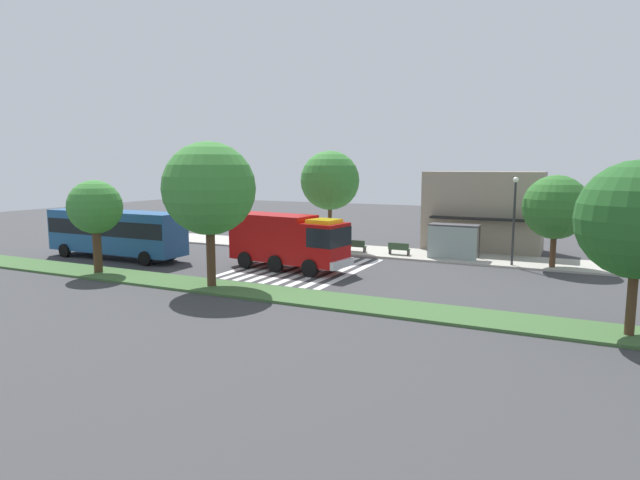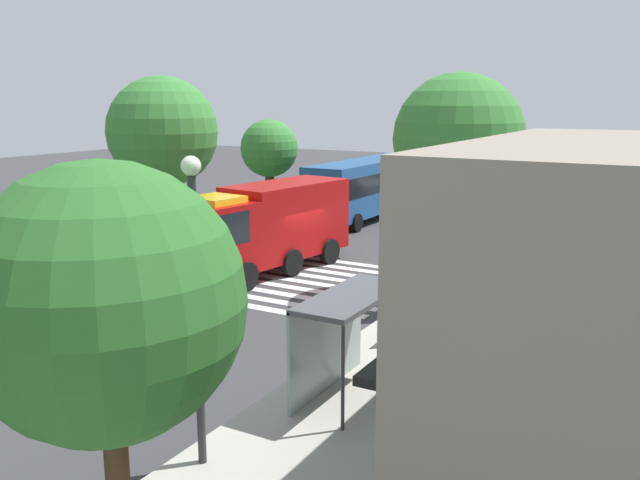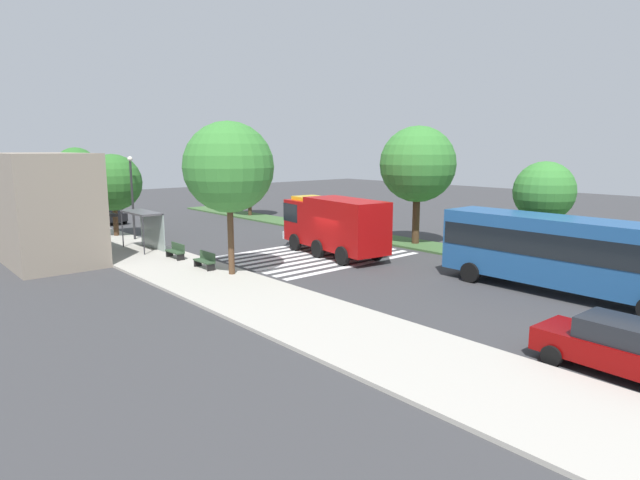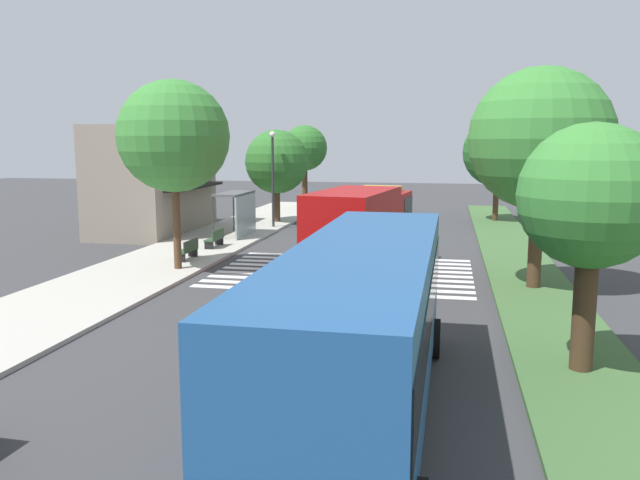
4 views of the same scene
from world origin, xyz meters
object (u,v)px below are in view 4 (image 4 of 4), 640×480
(bench_near_shelter, at_px, (215,238))
(median_tree_center, at_px, (498,152))
(sidewalk_tree_far_west, at_px, (174,137))
(median_tree_far_west, at_px, (591,198))
(bus_stop_shelter, at_px, (240,205))
(sidewalk_tree_east, at_px, (305,149))
(transit_bus, at_px, (364,317))
(street_lamp, at_px, (273,171))
(fire_truck, at_px, (363,227))
(parked_car_mid, at_px, (331,201))
(bench_west_of_shelter, at_px, (188,250))
(sidewalk_tree_center, at_px, (277,162))
(median_tree_west, at_px, (541,140))

(bench_near_shelter, xyz_separation_m, median_tree_center, (14.07, -14.67, 4.11))
(sidewalk_tree_far_west, distance_m, median_tree_far_west, 17.19)
(bus_stop_shelter, xyz_separation_m, sidewalk_tree_east, (15.01, -0.39, 2.98))
(transit_bus, relative_size, street_lamp, 1.94)
(fire_truck, distance_m, bus_stop_shelter, 11.99)
(parked_car_mid, distance_m, street_lamp, 11.02)
(bench_west_of_shelter, bearing_deg, sidewalk_tree_center, -1.62)
(bench_west_of_shelter, distance_m, street_lamp, 12.08)
(fire_truck, height_order, bench_west_of_shelter, fire_truck)
(bus_stop_shelter, relative_size, median_tree_west, 0.44)
(bench_near_shelter, height_order, sidewalk_tree_center, sidewalk_tree_center)
(median_tree_west, bearing_deg, bench_west_of_shelter, 79.47)
(parked_car_mid, bearing_deg, median_tree_center, -112.53)
(bench_near_shelter, bearing_deg, median_tree_far_west, -135.66)
(street_lamp, height_order, median_tree_center, median_tree_center)
(median_tree_far_west, distance_m, median_tree_center, 29.10)
(sidewalk_tree_center, relative_size, median_tree_center, 0.88)
(sidewalk_tree_far_west, xyz_separation_m, sidewalk_tree_east, (24.56, 0.00, -0.78))
(street_lamp, relative_size, median_tree_center, 0.86)
(bench_west_of_shelter, bearing_deg, sidewalk_tree_far_west, -168.95)
(sidewalk_tree_far_west, xyz_separation_m, median_tree_center, (19.62, -14.27, -0.94))
(fire_truck, distance_m, transit_bus, 13.72)
(street_lamp, distance_m, median_tree_center, 15.12)
(bench_west_of_shelter, distance_m, sidewalk_tree_center, 14.57)
(bus_stop_shelter, bearing_deg, median_tree_center, -55.51)
(bus_stop_shelter, bearing_deg, fire_truck, -137.27)
(parked_car_mid, distance_m, bench_west_of_shelter, 22.32)
(sidewalk_tree_far_west, distance_m, median_tree_west, 14.29)
(median_tree_far_west, bearing_deg, bench_west_of_shelter, 51.88)
(parked_car_mid, relative_size, transit_bus, 0.40)
(fire_truck, bearing_deg, bench_near_shelter, 67.31)
(sidewalk_tree_far_west, bearing_deg, bench_west_of_shelter, 11.05)
(transit_bus, xyz_separation_m, median_tree_west, (12.18, -4.74, 3.43))
(fire_truck, bearing_deg, bench_west_of_shelter, 88.75)
(sidewalk_tree_east, distance_m, median_tree_far_west, 36.91)
(transit_bus, bearing_deg, bench_near_shelter, -151.19)
(parked_car_mid, relative_size, sidewalk_tree_center, 0.75)
(median_tree_center, bearing_deg, parked_car_mid, 69.19)
(bench_near_shelter, relative_size, street_lamp, 0.27)
(street_lamp, bearing_deg, parked_car_mid, -9.73)
(transit_bus, bearing_deg, median_tree_west, 159.21)
(parked_car_mid, bearing_deg, median_tree_far_west, -162.00)
(bus_stop_shelter, xyz_separation_m, street_lamp, (4.15, -0.79, 1.75))
(bench_near_shelter, distance_m, sidewalk_tree_far_west, 7.51)
(median_tree_center, bearing_deg, bus_stop_shelter, 124.49)
(bus_stop_shelter, relative_size, sidewalk_tree_east, 0.54)
(sidewalk_tree_east, bearing_deg, bus_stop_shelter, 178.52)
(bench_near_shelter, height_order, street_lamp, street_lamp)
(parked_car_mid, height_order, sidewalk_tree_east, sidewalk_tree_east)
(sidewalk_tree_east, bearing_deg, fire_truck, -161.98)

